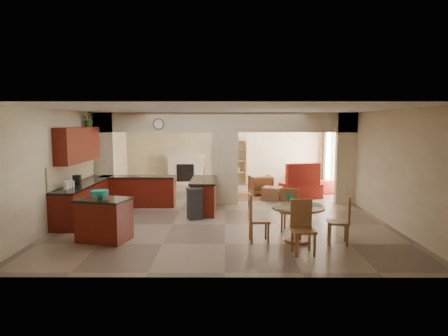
{
  "coord_description": "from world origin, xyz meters",
  "views": [
    {
      "loc": [
        0.0,
        -11.18,
        2.46
      ],
      "look_at": [
        -0.03,
        0.3,
        1.18
      ],
      "focal_mm": 32.0,
      "sensor_mm": 36.0,
      "label": 1
    }
  ],
  "objects_px": {
    "sofa": "(313,180)",
    "armchair": "(261,185)",
    "dining_table": "(298,218)",
    "kitchen_island": "(104,220)"
  },
  "relations": [
    {
      "from": "kitchen_island",
      "to": "dining_table",
      "type": "relative_size",
      "value": 1.09
    },
    {
      "from": "dining_table",
      "to": "armchair",
      "type": "height_order",
      "value": "dining_table"
    },
    {
      "from": "kitchen_island",
      "to": "sofa",
      "type": "xyz_separation_m",
      "value": [
        5.84,
        6.64,
        -0.11
      ]
    },
    {
      "from": "kitchen_island",
      "to": "armchair",
      "type": "relative_size",
      "value": 1.58
    },
    {
      "from": "kitchen_island",
      "to": "armchair",
      "type": "bearing_deg",
      "value": 70.25
    },
    {
      "from": "sofa",
      "to": "armchair",
      "type": "xyz_separation_m",
      "value": [
        -2.07,
        -1.19,
        -0.0
      ]
    },
    {
      "from": "kitchen_island",
      "to": "sofa",
      "type": "height_order",
      "value": "kitchen_island"
    },
    {
      "from": "sofa",
      "to": "armchair",
      "type": "distance_m",
      "value": 2.39
    },
    {
      "from": "dining_table",
      "to": "armchair",
      "type": "xyz_separation_m",
      "value": [
        -0.29,
        5.51,
        -0.16
      ]
    },
    {
      "from": "kitchen_island",
      "to": "armchair",
      "type": "distance_m",
      "value": 6.63
    }
  ]
}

